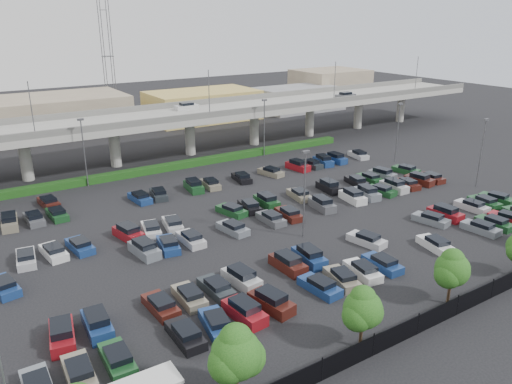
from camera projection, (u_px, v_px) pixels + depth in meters
ground at (265, 215)px, 64.49m from camera, size 280.00×280.00×0.00m
overpass at (162, 120)px, 87.33m from camera, size 150.00×13.00×15.80m
hedge at (182, 165)px, 84.07m from camera, size 66.00×1.60×1.10m
fence at (449, 310)px, 42.02m from camera, size 70.00×0.10×2.00m
tree_row at (444, 273)px, 42.70m from camera, size 65.07×3.66×5.94m
parked_cars at (282, 219)px, 61.58m from camera, size 63.25×41.70×1.67m
light_poles at (228, 170)px, 61.87m from camera, size 66.90×48.38×10.30m
distant_buildings at (163, 107)px, 118.45m from camera, size 138.00×24.00×9.00m
comm_tower at (107, 54)px, 119.82m from camera, size 2.40×2.40×30.00m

